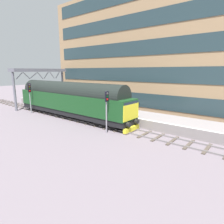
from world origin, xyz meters
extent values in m
plane|color=slate|center=(0.00, 0.00, 0.00)|extent=(140.00, 140.00, 0.00)
cube|color=slate|center=(-0.72, 0.00, 0.07)|extent=(0.07, 60.00, 0.15)
cube|color=slate|center=(0.72, 0.00, 0.07)|extent=(0.07, 60.00, 0.15)
cube|color=#4D433A|center=(0.00, -11.16, 0.04)|extent=(2.50, 0.26, 0.09)
cube|color=#4D433A|center=(0.00, -9.77, 0.04)|extent=(2.50, 0.26, 0.09)
cube|color=#4D433A|center=(0.00, -8.37, 0.04)|extent=(2.50, 0.26, 0.09)
cube|color=#4D433A|center=(0.00, -6.98, 0.04)|extent=(2.50, 0.26, 0.09)
cube|color=#4D433A|center=(0.00, -5.58, 0.04)|extent=(2.50, 0.26, 0.09)
cube|color=#4D433A|center=(0.00, -4.19, 0.04)|extent=(2.50, 0.26, 0.09)
cube|color=#4D433A|center=(0.00, -2.79, 0.04)|extent=(2.50, 0.26, 0.09)
cube|color=#4D433A|center=(0.00, -1.40, 0.04)|extent=(2.50, 0.26, 0.09)
cube|color=#4D433A|center=(0.00, 0.00, 0.04)|extent=(2.50, 0.26, 0.09)
cube|color=#4D433A|center=(0.00, 1.40, 0.04)|extent=(2.50, 0.26, 0.09)
cube|color=#4D433A|center=(0.00, 2.79, 0.04)|extent=(2.50, 0.26, 0.09)
cube|color=#4D433A|center=(0.00, 4.19, 0.04)|extent=(2.50, 0.26, 0.09)
cube|color=#4D433A|center=(0.00, 5.58, 0.04)|extent=(2.50, 0.26, 0.09)
cube|color=#4D433A|center=(0.00, 6.98, 0.04)|extent=(2.50, 0.26, 0.09)
cube|color=#4D433A|center=(0.00, 8.37, 0.04)|extent=(2.50, 0.26, 0.09)
cube|color=#4D433A|center=(0.00, 9.77, 0.04)|extent=(2.50, 0.26, 0.09)
cube|color=#4D433A|center=(0.00, 11.16, 0.04)|extent=(2.50, 0.26, 0.09)
cube|color=#4D433A|center=(0.00, 12.56, 0.04)|extent=(2.50, 0.26, 0.09)
cube|color=#4D433A|center=(0.00, 13.95, 0.04)|extent=(2.50, 0.26, 0.09)
cube|color=#4D433A|center=(0.00, 15.35, 0.04)|extent=(2.50, 0.26, 0.09)
cube|color=#4D433A|center=(0.00, 16.74, 0.04)|extent=(2.50, 0.26, 0.09)
cube|color=#4D433A|center=(0.00, 18.14, 0.04)|extent=(2.50, 0.26, 0.09)
cube|color=#4D433A|center=(0.00, 19.53, 0.04)|extent=(2.50, 0.26, 0.09)
cube|color=#4D433A|center=(0.00, 20.93, 0.04)|extent=(2.50, 0.26, 0.09)
cube|color=#4D433A|center=(0.00, 22.33, 0.04)|extent=(2.50, 0.26, 0.09)
cube|color=#4D433A|center=(0.00, 23.72, 0.04)|extent=(2.50, 0.26, 0.09)
cube|color=#4D433A|center=(0.00, 25.12, 0.04)|extent=(2.50, 0.26, 0.09)
cube|color=#4D433A|center=(0.00, 26.51, 0.04)|extent=(2.50, 0.26, 0.09)
cube|color=#4D433A|center=(0.00, 27.91, 0.04)|extent=(2.50, 0.26, 0.09)
cube|color=gray|center=(3.60, 0.00, 0.50)|extent=(4.00, 44.00, 1.00)
cube|color=white|center=(1.75, 0.00, 1.00)|extent=(0.30, 44.00, 0.01)
cube|color=#9E7D59|center=(10.57, 2.12, 8.91)|extent=(5.15, 31.36, 17.82)
cube|color=#263A40|center=(7.97, 2.12, 1.96)|extent=(0.06, 28.85, 2.00)
cube|color=#263A40|center=(7.97, 2.12, 5.52)|extent=(0.06, 28.85, 2.00)
cube|color=#263A40|center=(7.97, 2.12, 9.09)|extent=(0.06, 28.85, 2.00)
cube|color=#263A40|center=(7.97, 2.12, 12.65)|extent=(0.06, 28.85, 2.00)
cube|color=black|center=(0.00, 5.63, 0.82)|extent=(2.56, 19.17, 0.60)
cube|color=#17461E|center=(0.00, 5.63, 2.17)|extent=(2.70, 19.17, 2.10)
cylinder|color=black|center=(0.00, 5.63, 3.40)|extent=(2.56, 17.64, 2.57)
cube|color=yellow|center=(0.00, -4.00, 2.02)|extent=(2.65, 0.08, 1.58)
cube|color=#232D3D|center=(0.00, -3.98, 2.75)|extent=(2.38, 0.04, 0.64)
cube|color=#232D3D|center=(1.37, 5.63, 2.47)|extent=(0.04, 13.42, 0.44)
cylinder|color=black|center=(-0.75, -4.21, 0.92)|extent=(0.48, 0.35, 0.48)
cylinder|color=black|center=(0.75, -4.21, 0.92)|extent=(0.48, 0.35, 0.48)
cube|color=yellow|center=(0.00, -4.06, 0.29)|extent=(2.43, 0.36, 0.47)
cylinder|color=black|center=(0.00, -2.18, 0.52)|extent=(1.64, 1.04, 1.04)
cylinder|color=black|center=(0.00, -1.08, 0.52)|extent=(1.64, 1.04, 1.04)
cylinder|color=black|center=(0.00, 0.02, 0.52)|extent=(1.64, 1.04, 1.04)
cylinder|color=black|center=(0.00, 11.24, 0.52)|extent=(1.64, 1.04, 1.04)
cylinder|color=black|center=(0.00, 12.34, 0.52)|extent=(1.64, 1.04, 1.04)
cylinder|color=black|center=(0.00, 13.44, 0.52)|extent=(1.64, 1.04, 1.04)
cylinder|color=gray|center=(-1.89, -2.38, 2.07)|extent=(0.14, 0.14, 4.14)
cube|color=black|center=(-1.89, -2.44, 3.65)|extent=(0.44, 0.10, 0.99)
cylinder|color=#50504E|center=(-1.89, -2.50, 3.94)|extent=(0.20, 0.06, 0.20)
cylinder|color=#0A3E13|center=(-1.89, -2.50, 3.66)|extent=(0.20, 0.06, 0.20)
cylinder|color=red|center=(-1.89, -2.50, 3.38)|extent=(0.20, 0.06, 0.20)
cylinder|color=gray|center=(-1.89, 12.01, 2.17)|extent=(0.14, 0.14, 4.34)
cube|color=black|center=(-1.89, 11.95, 3.70)|extent=(0.44, 0.10, 1.27)
cylinder|color=#50504E|center=(-1.89, 11.89, 4.14)|extent=(0.20, 0.06, 0.20)
cylinder|color=#53470A|center=(-1.89, 11.89, 3.86)|extent=(0.20, 0.06, 0.20)
cylinder|color=#0A3E13|center=(-1.89, 11.89, 3.58)|extent=(0.20, 0.06, 0.20)
cylinder|color=red|center=(-1.89, 11.89, 3.30)|extent=(0.20, 0.06, 0.20)
cylinder|color=slate|center=(1.93, -3.57, 1.87)|extent=(0.08, 0.08, 1.71)
cube|color=black|center=(1.90, -3.57, 2.54)|extent=(0.05, 0.44, 0.36)
cube|color=white|center=(1.88, -3.57, 2.54)|extent=(0.01, 0.20, 0.24)
cylinder|color=#2B2F40|center=(2.48, 2.71, 1.43)|extent=(0.13, 0.13, 0.84)
cylinder|color=#2B2F40|center=(2.45, 2.91, 1.43)|extent=(0.13, 0.13, 0.84)
cylinder|color=#486A4F|center=(2.47, 2.81, 2.13)|extent=(0.39, 0.39, 0.56)
sphere|color=tan|center=(2.47, 2.81, 2.54)|extent=(0.22, 0.22, 0.22)
cylinder|color=#486A4F|center=(2.50, 2.60, 2.13)|extent=(0.09, 0.09, 0.52)
cylinder|color=#486A4F|center=(2.44, 3.02, 2.13)|extent=(0.09, 0.09, 0.52)
cylinder|color=slate|center=(-2.40, 15.53, 2.95)|extent=(0.36, 0.36, 5.90)
cylinder|color=slate|center=(6.50, 15.53, 2.95)|extent=(0.36, 0.36, 5.90)
cube|color=slate|center=(2.05, 15.53, 6.15)|extent=(9.30, 2.00, 0.50)
cylinder|color=slate|center=(-1.42, 15.53, 5.30)|extent=(1.08, 0.10, 1.04)
cylinder|color=slate|center=(-0.26, 15.53, 5.30)|extent=(1.06, 0.10, 1.06)
cylinder|color=slate|center=(0.89, 15.53, 5.30)|extent=(1.20, 0.10, 0.90)
cylinder|color=slate|center=(2.05, 15.53, 5.30)|extent=(0.99, 0.10, 1.13)
cylinder|color=slate|center=(3.21, 15.53, 5.30)|extent=(0.96, 0.10, 1.15)
cylinder|color=slate|center=(4.36, 15.53, 5.30)|extent=(0.92, 0.10, 1.18)
cylinder|color=slate|center=(5.52, 15.53, 5.30)|extent=(0.92, 0.10, 1.18)
camera|label=1|loc=(-15.63, -14.14, 6.03)|focal=30.60mm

